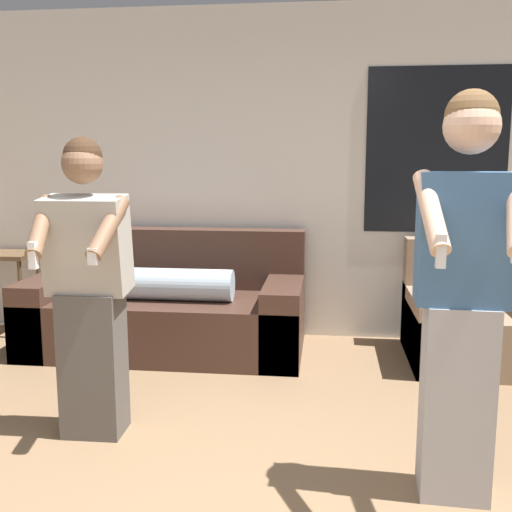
{
  "coord_description": "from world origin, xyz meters",
  "views": [
    {
      "loc": [
        0.5,
        -1.76,
        1.49
      ],
      "look_at": [
        0.17,
        1.01,
        1.03
      ],
      "focal_mm": 42.0,
      "sensor_mm": 36.0,
      "label": 1
    }
  ],
  "objects_px": {
    "person_left": "(89,290)",
    "couch": "(167,309)",
    "armchair": "(468,322)",
    "side_table": "(3,267)",
    "person_right": "(462,294)"
  },
  "relations": [
    {
      "from": "armchair",
      "to": "side_table",
      "type": "bearing_deg",
      "value": 176.17
    },
    {
      "from": "armchair",
      "to": "person_left",
      "type": "height_order",
      "value": "person_left"
    },
    {
      "from": "couch",
      "to": "person_left",
      "type": "xyz_separation_m",
      "value": [
        -0.0,
        -1.51,
        0.49
      ]
    },
    {
      "from": "couch",
      "to": "person_left",
      "type": "height_order",
      "value": "person_left"
    },
    {
      "from": "couch",
      "to": "person_right",
      "type": "bearing_deg",
      "value": -46.15
    },
    {
      "from": "couch",
      "to": "person_right",
      "type": "xyz_separation_m",
      "value": [
        1.82,
        -1.89,
        0.6
      ]
    },
    {
      "from": "person_left",
      "to": "couch",
      "type": "bearing_deg",
      "value": 89.85
    },
    {
      "from": "couch",
      "to": "armchair",
      "type": "bearing_deg",
      "value": -0.05
    },
    {
      "from": "person_left",
      "to": "person_right",
      "type": "height_order",
      "value": "person_right"
    },
    {
      "from": "side_table",
      "to": "person_right",
      "type": "height_order",
      "value": "person_right"
    },
    {
      "from": "person_left",
      "to": "armchair",
      "type": "bearing_deg",
      "value": 33.27
    },
    {
      "from": "couch",
      "to": "armchair",
      "type": "height_order",
      "value": "couch"
    },
    {
      "from": "armchair",
      "to": "person_right",
      "type": "xyz_separation_m",
      "value": [
        -0.48,
        -1.89,
        0.63
      ]
    },
    {
      "from": "armchair",
      "to": "couch",
      "type": "bearing_deg",
      "value": 179.95
    },
    {
      "from": "armchair",
      "to": "person_left",
      "type": "distance_m",
      "value": 2.79
    }
  ]
}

